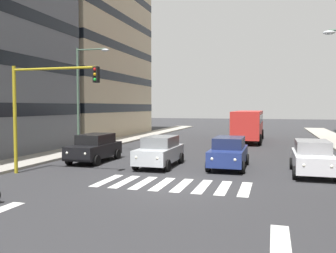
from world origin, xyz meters
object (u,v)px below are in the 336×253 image
Objects in this scene: car_0 at (312,157)px; street_lamp_right at (83,89)px; car_2 at (160,151)px; car_1 at (229,152)px; traffic_light_gantry at (38,101)px; car_3 at (95,148)px; bus_behind_traffic at (248,123)px.

street_lamp_right is at bearing -15.18° from car_0.
street_lamp_right is (7.11, -3.87, 3.81)m from car_2.
street_lamp_right reaches higher than car_1.
car_0 is 1.00× the size of car_1.
traffic_light_gantry is (13.23, 3.82, 2.85)m from car_0.
car_1 and car_2 have the same top height.
car_2 is 4.47m from car_3.
street_lamp_right is (2.68, -3.31, 3.81)m from car_3.
car_0 is 17.85m from bus_behind_traffic.
car_0 is 0.59× the size of street_lamp_right.
traffic_light_gantry reaches higher than bus_behind_traffic.
car_3 is at bearing 128.99° from street_lamp_right.
car_3 is 5.71m from street_lamp_right.
bus_behind_traffic is at bearing -76.08° from car_0.
car_2 is at bearing 151.46° from street_lamp_right.
street_lamp_right reaches higher than car_0.
car_0 and car_1 have the same top height.
car_1 is (4.29, -0.85, 0.00)m from car_0.
street_lamp_right is at bearing -75.69° from traffic_light_gantry.
bus_behind_traffic is (4.29, -17.30, 0.97)m from car_0.
traffic_light_gantry is (5.08, 4.09, 2.85)m from car_2.
bus_behind_traffic is (-3.87, -17.02, 0.97)m from car_2.
car_0 is 8.16m from car_2.
car_1 is at bearing 163.29° from street_lamp_right.
traffic_light_gantry is (0.65, 4.65, 2.85)m from car_3.
car_0 is 0.81× the size of traffic_light_gantry.
car_2 is 0.81× the size of traffic_light_gantry.
car_2 is at bearing 172.83° from car_3.
car_1 is 0.81× the size of traffic_light_gantry.
car_3 is (12.59, -0.83, 0.00)m from car_0.
car_2 is 0.59× the size of street_lamp_right.
bus_behind_traffic reaches higher than car_2.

